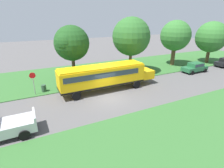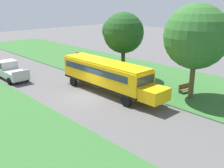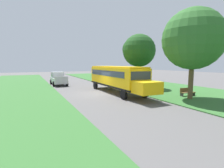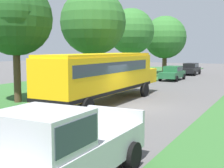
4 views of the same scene
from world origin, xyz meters
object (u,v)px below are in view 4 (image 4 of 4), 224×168
(car_green_nearest, at_px, (173,72))
(car_black_middle, at_px, (191,68))
(pickup_truck, at_px, (60,148))
(school_bus, at_px, (103,73))
(oak_tree_far_end, at_px, (132,31))
(oak_tree_beside_bus, at_px, (15,18))
(oak_tree_roadside_mid, at_px, (94,23))
(oak_tree_across_road, at_px, (164,36))
(park_bench, at_px, (78,83))

(car_green_nearest, height_order, car_black_middle, same)
(pickup_truck, bearing_deg, car_black_middle, 98.67)
(school_bus, distance_m, oak_tree_far_end, 17.78)
(school_bus, distance_m, oak_tree_beside_bus, 6.42)
(school_bus, xyz_separation_m, oak_tree_roadside_mid, (-4.77, 6.78, 3.84))
(oak_tree_beside_bus, distance_m, oak_tree_far_end, 19.20)
(oak_tree_beside_bus, bearing_deg, pickup_truck, -41.24)
(oak_tree_roadside_mid, xyz_separation_m, oak_tree_across_road, (0.84, 17.23, -0.62))
(school_bus, distance_m, oak_tree_roadside_mid, 9.14)
(school_bus, xyz_separation_m, car_green_nearest, (-0.43, 16.51, -1.05))
(pickup_truck, bearing_deg, oak_tree_across_road, 104.32)
(car_black_middle, height_order, oak_tree_across_road, oak_tree_across_road)
(oak_tree_beside_bus, bearing_deg, oak_tree_across_road, 88.28)
(car_green_nearest, bearing_deg, pickup_truck, -78.79)
(school_bus, xyz_separation_m, pickup_truck, (5.07, -11.24, -0.85))
(pickup_truck, bearing_deg, oak_tree_beside_bus, 138.76)
(car_green_nearest, height_order, oak_tree_far_end, oak_tree_far_end)
(oak_tree_far_end, bearing_deg, school_bus, -71.77)
(pickup_truck, bearing_deg, oak_tree_roadside_mid, 118.64)
(park_bench, bearing_deg, car_black_middle, 74.98)
(school_bus, distance_m, car_green_nearest, 16.55)
(car_green_nearest, relative_size, oak_tree_across_road, 0.56)
(oak_tree_far_end, distance_m, park_bench, 12.17)
(car_green_nearest, bearing_deg, oak_tree_beside_bus, -102.64)
(car_black_middle, relative_size, oak_tree_across_road, 0.56)
(oak_tree_roadside_mid, bearing_deg, oak_tree_across_road, 87.20)
(car_black_middle, distance_m, oak_tree_far_end, 10.74)
(pickup_truck, bearing_deg, school_bus, 114.28)
(school_bus, relative_size, oak_tree_beside_bus, 1.62)
(park_bench, bearing_deg, school_bus, -44.20)
(school_bus, bearing_deg, oak_tree_across_road, 99.29)
(car_green_nearest, distance_m, oak_tree_beside_bus, 20.14)
(oak_tree_roadside_mid, height_order, park_bench, oak_tree_roadside_mid)
(park_bench, bearing_deg, oak_tree_across_road, 84.78)
(oak_tree_across_road, distance_m, park_bench, 19.19)
(school_bus, relative_size, car_black_middle, 2.82)
(car_green_nearest, xyz_separation_m, oak_tree_beside_bus, (-4.30, -19.16, 4.48))
(oak_tree_beside_bus, xyz_separation_m, park_bench, (-0.90, 8.12, -4.89))
(car_black_middle, relative_size, pickup_truck, 0.81)
(school_bus, distance_m, pickup_truck, 12.36)
(oak_tree_across_road, bearing_deg, pickup_truck, -75.68)
(car_green_nearest, height_order, pickup_truck, pickup_truck)
(oak_tree_beside_bus, height_order, oak_tree_roadside_mid, oak_tree_roadside_mid)
(car_green_nearest, bearing_deg, oak_tree_roadside_mid, -114.04)
(car_black_middle, distance_m, oak_tree_beside_bus, 28.16)
(school_bus, height_order, pickup_truck, school_bus)
(park_bench, bearing_deg, pickup_truck, -57.38)
(pickup_truck, xyz_separation_m, oak_tree_roadside_mid, (-9.84, 18.02, 4.69))
(oak_tree_far_end, xyz_separation_m, park_bench, (-0.17, -11.07, -5.05))
(oak_tree_beside_bus, height_order, oak_tree_far_end, oak_tree_far_end)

